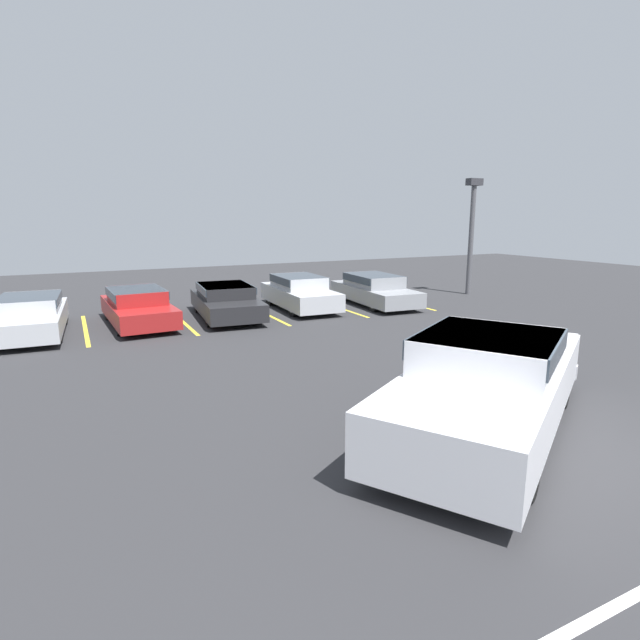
{
  "coord_description": "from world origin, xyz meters",
  "views": [
    {
      "loc": [
        -6.18,
        -4.79,
        3.49
      ],
      "look_at": [
        -0.84,
        5.84,
        1.0
      ],
      "focal_mm": 28.0,
      "sensor_mm": 36.0,
      "label": 1
    }
  ],
  "objects_px": {
    "pickup_truck": "(491,380)",
    "parked_sedan_d": "(299,291)",
    "parked_sedan_a": "(31,315)",
    "light_post": "(472,227)",
    "parked_sedan_e": "(374,289)",
    "traffic_cone": "(519,344)",
    "wheel_stop_curb": "(295,294)",
    "parked_sedan_c": "(226,300)",
    "parked_sedan_b": "(138,306)"
  },
  "relations": [
    {
      "from": "parked_sedan_a",
      "to": "parked_sedan_d",
      "type": "bearing_deg",
      "value": 95.1
    },
    {
      "from": "pickup_truck",
      "to": "wheel_stop_curb",
      "type": "relative_size",
      "value": 3.19
    },
    {
      "from": "parked_sedan_a",
      "to": "traffic_cone",
      "type": "bearing_deg",
      "value": 57.18
    },
    {
      "from": "parked_sedan_a",
      "to": "traffic_cone",
      "type": "relative_size",
      "value": 7.43
    },
    {
      "from": "parked_sedan_a",
      "to": "light_post",
      "type": "xyz_separation_m",
      "value": [
        17.27,
        0.26,
        2.39
      ]
    },
    {
      "from": "parked_sedan_e",
      "to": "wheel_stop_curb",
      "type": "relative_size",
      "value": 2.44
    },
    {
      "from": "pickup_truck",
      "to": "parked_sedan_a",
      "type": "bearing_deg",
      "value": 91.01
    },
    {
      "from": "parked_sedan_c",
      "to": "pickup_truck",
      "type": "bearing_deg",
      "value": 11.38
    },
    {
      "from": "parked_sedan_a",
      "to": "parked_sedan_c",
      "type": "height_order",
      "value": "parked_sedan_a"
    },
    {
      "from": "parked_sedan_d",
      "to": "light_post",
      "type": "distance_m",
      "value": 8.7
    },
    {
      "from": "pickup_truck",
      "to": "parked_sedan_b",
      "type": "bearing_deg",
      "value": 78.36
    },
    {
      "from": "parked_sedan_c",
      "to": "parked_sedan_e",
      "type": "xyz_separation_m",
      "value": [
        6.04,
        -0.13,
        0.02
      ]
    },
    {
      "from": "parked_sedan_a",
      "to": "parked_sedan_c",
      "type": "bearing_deg",
      "value": 93.07
    },
    {
      "from": "parked_sedan_c",
      "to": "traffic_cone",
      "type": "bearing_deg",
      "value": 38.26
    },
    {
      "from": "parked_sedan_d",
      "to": "parked_sedan_e",
      "type": "xyz_separation_m",
      "value": [
        3.08,
        -0.45,
        -0.03
      ]
    },
    {
      "from": "parked_sedan_d",
      "to": "pickup_truck",
      "type": "bearing_deg",
      "value": -6.07
    },
    {
      "from": "parked_sedan_b",
      "to": "light_post",
      "type": "distance_m",
      "value": 14.44
    },
    {
      "from": "pickup_truck",
      "to": "traffic_cone",
      "type": "relative_size",
      "value": 10.04
    },
    {
      "from": "pickup_truck",
      "to": "parked_sedan_a",
      "type": "height_order",
      "value": "pickup_truck"
    },
    {
      "from": "pickup_truck",
      "to": "parked_sedan_c",
      "type": "xyz_separation_m",
      "value": [
        -1.22,
        11.12,
        -0.24
      ]
    },
    {
      "from": "parked_sedan_a",
      "to": "parked_sedan_e",
      "type": "height_order",
      "value": "parked_sedan_e"
    },
    {
      "from": "parked_sedan_d",
      "to": "traffic_cone",
      "type": "relative_size",
      "value": 7.12
    },
    {
      "from": "parked_sedan_e",
      "to": "traffic_cone",
      "type": "xyz_separation_m",
      "value": [
        -0.75,
        -7.97,
        -0.35
      ]
    },
    {
      "from": "parked_sedan_e",
      "to": "wheel_stop_curb",
      "type": "bearing_deg",
      "value": -145.92
    },
    {
      "from": "pickup_truck",
      "to": "parked_sedan_d",
      "type": "relative_size",
      "value": 1.41
    },
    {
      "from": "wheel_stop_curb",
      "to": "pickup_truck",
      "type": "bearing_deg",
      "value": -101.18
    },
    {
      "from": "parked_sedan_c",
      "to": "light_post",
      "type": "height_order",
      "value": "light_post"
    },
    {
      "from": "light_post",
      "to": "traffic_cone",
      "type": "height_order",
      "value": "light_post"
    },
    {
      "from": "parked_sedan_e",
      "to": "parked_sedan_d",
      "type": "bearing_deg",
      "value": -94.41
    },
    {
      "from": "parked_sedan_b",
      "to": "traffic_cone",
      "type": "relative_size",
      "value": 7.3
    },
    {
      "from": "light_post",
      "to": "parked_sedan_d",
      "type": "bearing_deg",
      "value": 179.51
    },
    {
      "from": "wheel_stop_curb",
      "to": "parked_sedan_e",
      "type": "bearing_deg",
      "value": -59.79
    },
    {
      "from": "parked_sedan_a",
      "to": "wheel_stop_curb",
      "type": "height_order",
      "value": "parked_sedan_a"
    },
    {
      "from": "pickup_truck",
      "to": "parked_sedan_e",
      "type": "height_order",
      "value": "pickup_truck"
    },
    {
      "from": "wheel_stop_curb",
      "to": "parked_sedan_b",
      "type": "bearing_deg",
      "value": -155.82
    },
    {
      "from": "pickup_truck",
      "to": "parked_sedan_b",
      "type": "distance_m",
      "value": 11.99
    },
    {
      "from": "parked_sedan_b",
      "to": "wheel_stop_curb",
      "type": "distance_m",
      "value": 7.66
    },
    {
      "from": "pickup_truck",
      "to": "parked_sedan_c",
      "type": "relative_size",
      "value": 1.34
    },
    {
      "from": "parked_sedan_a",
      "to": "parked_sedan_c",
      "type": "relative_size",
      "value": 0.99
    },
    {
      "from": "light_post",
      "to": "traffic_cone",
      "type": "distance_m",
      "value": 10.66
    },
    {
      "from": "parked_sedan_b",
      "to": "parked_sedan_c",
      "type": "relative_size",
      "value": 0.98
    },
    {
      "from": "parked_sedan_c",
      "to": "parked_sedan_d",
      "type": "bearing_deg",
      "value": 101.3
    },
    {
      "from": "pickup_truck",
      "to": "parked_sedan_e",
      "type": "distance_m",
      "value": 12.0
    },
    {
      "from": "parked_sedan_c",
      "to": "parked_sedan_e",
      "type": "relative_size",
      "value": 0.97
    },
    {
      "from": "parked_sedan_d",
      "to": "traffic_cone",
      "type": "height_order",
      "value": "parked_sedan_d"
    },
    {
      "from": "pickup_truck",
      "to": "parked_sedan_b",
      "type": "relative_size",
      "value": 1.38
    },
    {
      "from": "pickup_truck",
      "to": "parked_sedan_d",
      "type": "height_order",
      "value": "pickup_truck"
    },
    {
      "from": "parked_sedan_e",
      "to": "light_post",
      "type": "distance_m",
      "value": 5.82
    },
    {
      "from": "parked_sedan_e",
      "to": "pickup_truck",
      "type": "bearing_deg",
      "value": -19.8
    },
    {
      "from": "parked_sedan_e",
      "to": "traffic_cone",
      "type": "height_order",
      "value": "parked_sedan_e"
    }
  ]
}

